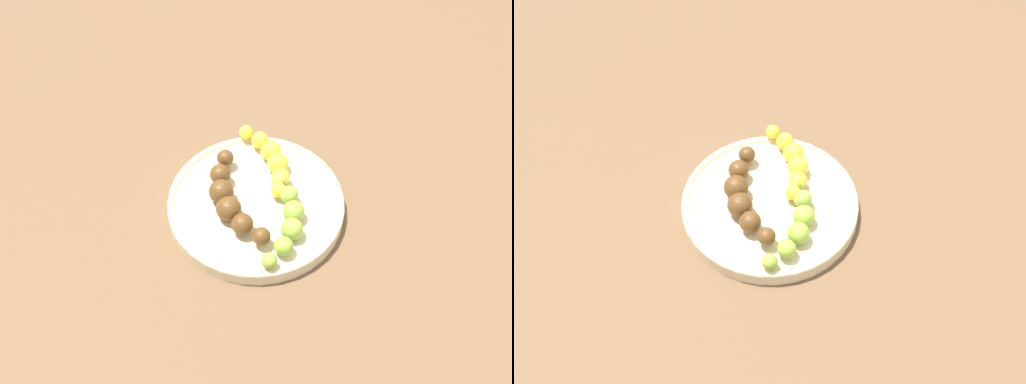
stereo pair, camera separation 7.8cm
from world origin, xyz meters
TOP-DOWN VIEW (x-y plane):
  - ground_plane at (0.00, 0.00)m, footprint 2.40×2.40m
  - fruit_bowl at (0.00, 0.00)m, footprint 0.24×0.24m
  - banana_yellow at (-0.03, -0.06)m, footprint 0.06×0.14m
  - banana_overripe at (0.04, 0.00)m, footprint 0.06×0.16m
  - banana_green at (-0.03, 0.05)m, footprint 0.07×0.14m

SIDE VIEW (x-z plane):
  - ground_plane at x=0.00m, z-range 0.00..0.00m
  - fruit_bowl at x=0.00m, z-range 0.00..0.02m
  - banana_green at x=-0.03m, z-range 0.02..0.05m
  - banana_yellow at x=-0.03m, z-range 0.02..0.05m
  - banana_overripe at x=0.04m, z-range 0.02..0.05m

